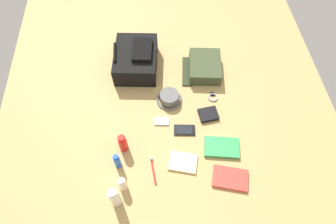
{
  "coord_description": "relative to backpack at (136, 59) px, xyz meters",
  "views": [
    {
      "loc": [
        -0.88,
        0.07,
        1.5
      ],
      "look_at": [
        0.0,
        0.0,
        0.04
      ],
      "focal_mm": 31.16,
      "sensor_mm": 36.0,
      "label": 1
    }
  ],
  "objects": [
    {
      "name": "ground_plane",
      "position": [
        -0.39,
        -0.17,
        -0.09
      ],
      "size": [
        2.64,
        2.02,
        0.02
      ],
      "primitive_type": "cube",
      "color": "#AA8A51",
      "rests_on": "ground"
    },
    {
      "name": "backpack",
      "position": [
        0.0,
        0.0,
        0.0
      ],
      "size": [
        0.36,
        0.3,
        0.17
      ],
      "color": "black",
      "rests_on": "ground_plane"
    },
    {
      "name": "toiletry_pouch",
      "position": [
        -0.07,
        -0.43,
        -0.03
      ],
      "size": [
        0.27,
        0.27,
        0.08
      ],
      "color": "#384228",
      "rests_on": "ground_plane"
    },
    {
      "name": "bucket_hat",
      "position": [
        -0.29,
        -0.19,
        -0.05
      ],
      "size": [
        0.16,
        0.16,
        0.06
      ],
      "color": "#5B5B5B",
      "rests_on": "ground_plane"
    },
    {
      "name": "toothpaste_tube",
      "position": [
        -0.88,
        0.13,
        0.01
      ],
      "size": [
        0.05,
        0.05,
        0.17
      ],
      "color": "white",
      "rests_on": "ground_plane"
    },
    {
      "name": "lotion_bottle",
      "position": [
        -0.8,
        0.1,
        -0.02
      ],
      "size": [
        0.04,
        0.04,
        0.11
      ],
      "color": "beige",
      "rests_on": "ground_plane"
    },
    {
      "name": "deodorant_spray",
      "position": [
        -0.68,
        0.12,
        -0.01
      ],
      "size": [
        0.03,
        0.03,
        0.13
      ],
      "color": "blue",
      "rests_on": "ground_plane"
    },
    {
      "name": "sunscreen_spray",
      "position": [
        -0.58,
        0.09,
        -0.01
      ],
      "size": [
        0.05,
        0.05,
        0.13
      ],
      "color": "red",
      "rests_on": "ground_plane"
    },
    {
      "name": "paperback_novel",
      "position": [
        -0.81,
        -0.46,
        -0.06
      ],
      "size": [
        0.16,
        0.21,
        0.02
      ],
      "color": "red",
      "rests_on": "ground_plane"
    },
    {
      "name": "travel_guidebook",
      "position": [
        -0.63,
        -0.45,
        -0.06
      ],
      "size": [
        0.15,
        0.21,
        0.02
      ],
      "color": "#2D934C",
      "rests_on": "ground_plane"
    },
    {
      "name": "cell_phone",
      "position": [
        -0.5,
        -0.26,
        -0.07
      ],
      "size": [
        0.08,
        0.13,
        0.01
      ],
      "color": "black",
      "rests_on": "ground_plane"
    },
    {
      "name": "media_player",
      "position": [
        -0.43,
        -0.13,
        -0.07
      ],
      "size": [
        0.06,
        0.09,
        0.01
      ],
      "color": "#B7B7BC",
      "rests_on": "ground_plane"
    },
    {
      "name": "wristwatch",
      "position": [
        -0.29,
        -0.46,
        -0.07
      ],
      "size": [
        0.07,
        0.06,
        0.01
      ],
      "color": "#99999E",
      "rests_on": "ground_plane"
    },
    {
      "name": "toothbrush",
      "position": [
        -0.72,
        -0.06,
        -0.07
      ],
      "size": [
        0.16,
        0.03,
        0.02
      ],
      "color": "red",
      "rests_on": "ground_plane"
    },
    {
      "name": "wallet",
      "position": [
        -0.41,
        -0.41,
        -0.06
      ],
      "size": [
        0.1,
        0.12,
        0.02
      ],
      "primitive_type": "cube",
      "rotation": [
        0.0,
        0.0,
        0.14
      ],
      "color": "black",
      "rests_on": "ground_plane"
    },
    {
      "name": "notepad",
      "position": [
        -0.7,
        -0.23,
        -0.07
      ],
      "size": [
        0.14,
        0.17,
        0.02
      ],
      "primitive_type": "cube",
      "rotation": [
        0.0,
        0.0,
        -0.26
      ],
      "color": "beige",
      "rests_on": "ground_plane"
    }
  ]
}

